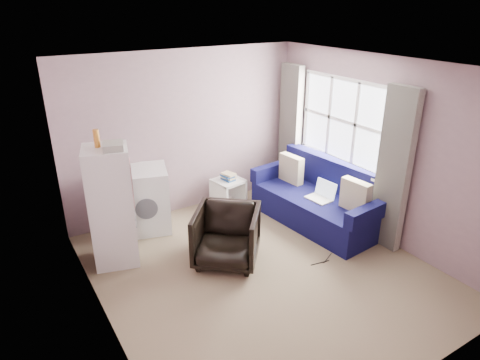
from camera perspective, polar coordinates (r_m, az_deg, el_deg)
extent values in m
cube|color=#7D6B52|center=(5.51, 2.92, -11.93)|extent=(3.80, 4.20, 0.02)
cube|color=silver|center=(4.56, 3.57, 14.99)|extent=(3.80, 4.20, 0.02)
cube|color=gray|center=(6.64, -7.31, 6.24)|extent=(3.80, 0.02, 2.50)
cube|color=gray|center=(3.59, 23.17, -10.92)|extent=(3.80, 0.02, 2.50)
cube|color=gray|center=(4.20, -18.77, -5.10)|extent=(0.02, 4.20, 2.50)
cube|color=gray|center=(6.14, 18.05, 3.88)|extent=(0.02, 4.20, 2.50)
cube|color=white|center=(6.50, 13.55, 7.72)|extent=(0.01, 1.60, 1.20)
imported|color=black|center=(5.46, -1.81, -7.14)|extent=(1.07, 1.07, 0.81)
cube|color=silver|center=(5.54, -16.73, -3.43)|extent=(0.65, 0.65, 1.54)
cube|color=#494951|center=(5.62, -13.77, -4.95)|extent=(0.14, 0.48, 0.02)
cube|color=#494951|center=(5.61, -14.25, -0.06)|extent=(0.02, 0.03, 0.44)
cube|color=silver|center=(5.38, -14.22, -0.34)|extent=(0.11, 0.36, 0.53)
cylinder|color=orange|center=(5.27, -18.58, 5.28)|extent=(0.09, 0.09, 0.21)
cube|color=#9D9E95|center=(5.15, -16.57, 4.37)|extent=(0.29, 0.32, 0.08)
cube|color=silver|center=(6.35, -12.52, -2.51)|extent=(0.82, 0.82, 0.93)
cube|color=#494951|center=(6.16, -12.85, 1.04)|extent=(0.76, 0.75, 0.05)
cylinder|color=#494951|center=(6.05, -12.35, -3.79)|extent=(0.30, 0.11, 0.31)
cube|color=silver|center=(6.82, -1.60, -0.14)|extent=(0.50, 0.50, 0.04)
cube|color=silver|center=(6.99, -1.56, -3.18)|extent=(0.50, 0.50, 0.04)
cube|color=silver|center=(6.80, -2.86, -2.27)|extent=(0.11, 0.44, 0.49)
cube|color=silver|center=(7.03, -0.33, -1.36)|extent=(0.11, 0.44, 0.49)
cube|color=navy|center=(6.81, -1.60, 0.12)|extent=(0.18, 0.24, 0.03)
cube|color=tan|center=(6.81, -1.53, 0.37)|extent=(0.19, 0.24, 0.03)
cube|color=navy|center=(6.79, -1.69, 0.57)|extent=(0.17, 0.23, 0.03)
cube|color=tan|center=(6.78, -1.52, 0.81)|extent=(0.20, 0.25, 0.03)
cube|color=#0E0E43|center=(6.58, 10.14, -3.78)|extent=(1.11, 2.05, 0.44)
cube|color=#0E0E43|center=(6.65, 12.58, 0.66)|extent=(0.38, 1.98, 0.48)
cube|color=#0E0E43|center=(5.91, 17.09, -4.15)|extent=(0.94, 0.24, 0.22)
cube|color=#0E0E43|center=(7.06, 4.71, 1.34)|extent=(0.94, 0.24, 0.22)
cube|color=#BDB38F|center=(6.07, 15.14, -2.03)|extent=(0.17, 0.45, 0.44)
cube|color=#BDB38F|center=(6.84, 6.85, 1.51)|extent=(0.17, 0.45, 0.44)
cube|color=silver|center=(6.35, 10.46, -2.49)|extent=(0.28, 0.38, 0.02)
cube|color=silver|center=(6.40, 11.38, -1.15)|extent=(0.10, 0.37, 0.24)
cube|color=white|center=(6.64, 12.63, 2.41)|extent=(0.14, 1.70, 0.04)
cube|color=white|center=(6.66, 12.96, 2.73)|extent=(0.02, 1.68, 0.05)
cube|color=white|center=(6.49, 13.43, 7.70)|extent=(0.02, 1.68, 0.05)
cube|color=white|center=(6.36, 13.94, 12.92)|extent=(0.02, 1.68, 0.05)
cube|color=white|center=(5.97, 18.80, 5.80)|extent=(0.02, 0.05, 1.20)
cube|color=white|center=(6.31, 15.13, 7.11)|extent=(0.02, 0.05, 1.20)
cube|color=white|center=(6.67, 11.82, 8.26)|extent=(0.02, 0.05, 1.20)
cube|color=white|center=(7.05, 8.85, 9.26)|extent=(0.02, 0.05, 1.20)
cube|color=beige|center=(5.87, 19.80, 1.21)|extent=(0.12, 0.46, 2.18)
cube|color=beige|center=(7.31, 6.70, 6.61)|extent=(0.12, 0.46, 2.18)
cylinder|color=black|center=(5.82, 11.61, -10.16)|extent=(0.25, 0.13, 0.01)
cylinder|color=black|center=(5.71, 10.62, -10.79)|extent=(0.27, 0.05, 0.01)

